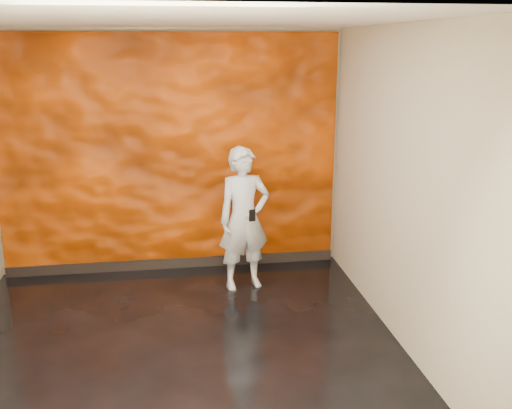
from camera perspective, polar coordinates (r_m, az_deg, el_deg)
name	(u,v)px	position (r m, az deg, el deg)	size (l,w,h in m)	color
room	(171,197)	(4.77, -8.47, 0.74)	(4.02, 4.02, 2.81)	black
feature_wall	(170,155)	(6.69, -8.58, 4.89)	(3.90, 0.06, 2.75)	#E64B00
baseboard	(175,263)	(7.01, -8.14, -5.82)	(3.90, 0.04, 0.12)	black
man	(244,219)	(6.20, -1.19, -1.44)	(0.58, 0.38, 1.58)	#969CA6
phone	(252,215)	(5.98, -0.39, -1.10)	(0.07, 0.01, 0.13)	black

